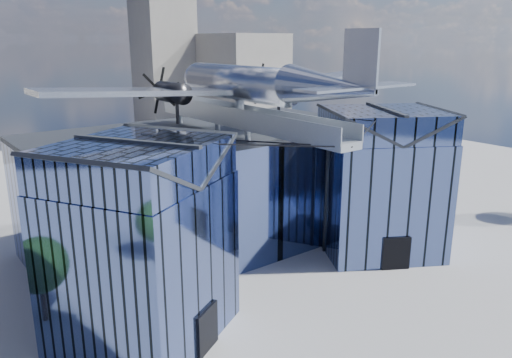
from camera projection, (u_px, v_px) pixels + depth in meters
ground_plane at (272, 279)px, 36.79m from camera, size 120.00×120.00×0.00m
museum at (227, 189)px, 39.73m from camera, size 32.88×24.50×17.60m
bg_towers at (64, 89)px, 73.48m from camera, size 77.00×24.50×26.00m
tree_side_e at (380, 157)px, 59.34m from camera, size 4.03×4.03×5.12m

